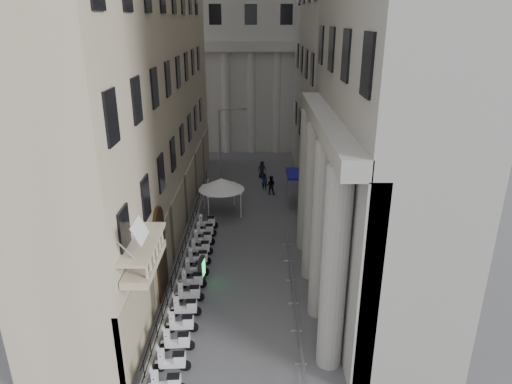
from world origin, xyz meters
TOP-DOWN VIEW (x-y plane):
  - far_building at (0.00, 48.00)m, footprint 22.00×10.00m
  - iron_fence at (-4.30, 18.00)m, footprint 0.30×28.00m
  - blue_awning at (4.15, 26.00)m, footprint 1.60×3.00m
  - flag at (-4.00, 5.00)m, footprint 1.00×1.40m
  - scooter_1 at (-3.18, 5.38)m, footprint 1.43×0.65m
  - scooter_2 at (-3.18, 6.79)m, footprint 1.43×0.65m
  - scooter_3 at (-3.18, 8.21)m, footprint 1.43×0.65m
  - scooter_4 at (-3.18, 9.63)m, footprint 1.43×0.65m
  - scooter_5 at (-3.18, 11.05)m, footprint 1.43×0.65m
  - scooter_6 at (-3.18, 12.47)m, footprint 1.43×0.65m
  - scooter_7 at (-3.18, 13.88)m, footprint 1.43×0.65m
  - scooter_8 at (-3.18, 15.30)m, footprint 1.43×0.65m
  - scooter_9 at (-3.18, 16.72)m, footprint 1.43×0.65m
  - scooter_10 at (-3.18, 18.14)m, footprint 1.43×0.65m
  - scooter_11 at (-3.18, 19.55)m, footprint 1.43×0.65m
  - scooter_12 at (-3.18, 20.97)m, footprint 1.43×0.65m
  - barrier_0 at (2.92, 4.57)m, footprint 0.60×2.40m
  - barrier_1 at (2.92, 7.07)m, footprint 0.60×2.40m
  - barrier_2 at (2.92, 9.57)m, footprint 0.60×2.40m
  - barrier_3 at (2.92, 12.07)m, footprint 0.60×2.40m
  - barrier_4 at (2.92, 14.57)m, footprint 0.60×2.40m
  - barrier_5 at (2.92, 17.07)m, footprint 0.60×2.40m
  - security_tent at (-1.85, 23.80)m, footprint 3.87×3.87m
  - street_lamp at (-2.26, 27.69)m, footprint 2.52×1.22m
  - info_kiosk at (-2.67, 13.04)m, footprint 0.38×0.87m
  - pedestrian_a at (1.45, 29.89)m, footprint 0.62×0.43m
  - pedestrian_b at (2.04, 28.56)m, footprint 0.98×0.82m
  - pedestrian_c at (1.26, 33.25)m, footprint 0.93×0.65m

SIDE VIEW (x-z plane):
  - iron_fence at x=-4.30m, z-range -0.70..0.70m
  - blue_awning at x=4.15m, z-range -1.50..1.50m
  - flag at x=-4.00m, z-range -4.10..4.10m
  - scooter_1 at x=-3.18m, z-range -0.75..0.75m
  - scooter_2 at x=-3.18m, z-range -0.75..0.75m
  - scooter_3 at x=-3.18m, z-range -0.75..0.75m
  - scooter_4 at x=-3.18m, z-range -0.75..0.75m
  - scooter_5 at x=-3.18m, z-range -0.75..0.75m
  - scooter_6 at x=-3.18m, z-range -0.75..0.75m
  - scooter_7 at x=-3.18m, z-range -0.75..0.75m
  - scooter_8 at x=-3.18m, z-range -0.75..0.75m
  - scooter_9 at x=-3.18m, z-range -0.75..0.75m
  - scooter_10 at x=-3.18m, z-range -0.75..0.75m
  - scooter_11 at x=-3.18m, z-range -0.75..0.75m
  - scooter_12 at x=-3.18m, z-range -0.75..0.75m
  - barrier_0 at x=2.92m, z-range -0.55..0.55m
  - barrier_1 at x=2.92m, z-range -0.55..0.55m
  - barrier_2 at x=2.92m, z-range -0.55..0.55m
  - barrier_3 at x=2.92m, z-range -0.55..0.55m
  - barrier_4 at x=2.92m, z-range -0.55..0.55m
  - barrier_5 at x=2.92m, z-range -0.55..0.55m
  - pedestrian_a at x=1.45m, z-range 0.00..1.62m
  - info_kiosk at x=-2.67m, z-range 0.01..1.79m
  - pedestrian_c at x=1.26m, z-range 0.00..1.81m
  - pedestrian_b at x=2.04m, z-range 0.00..1.83m
  - security_tent at x=-1.85m, z-range 1.05..4.20m
  - street_lamp at x=-2.26m, z-range 0.79..9.04m
  - far_building at x=0.00m, z-range 0.00..30.00m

